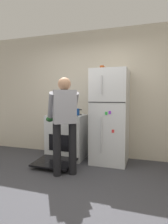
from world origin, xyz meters
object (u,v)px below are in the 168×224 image
Objects in this scene: refrigerator at (110,117)px; person_cook at (64,118)px; pepper_mill at (59,109)px; red_pot at (74,112)px; coffee_mug at (102,68)px; stove_range at (67,137)px.

person_cook is (-0.59, -0.85, 0.05)m from refrigerator.
person_cook is 8.64× the size of pepper_mill.
person_cook is 4.65× the size of red_pot.
refrigerator is 0.97m from coffee_mug.
stove_range is at bearing -178.88° from refrigerator.
person_cook is 0.81m from red_pot.
refrigerator is 9.76× the size of pepper_mill.
pepper_mill is (-1.03, 0.15, -0.85)m from coffee_mug.
stove_range is 0.56m from red_pot.
pepper_mill is at bearing 170.55° from refrigerator.
red_pot is at bearing -11.33° from stove_range.
person_cook is (0.31, -0.83, 0.51)m from stove_range.
refrigerator reaches higher than red_pot.
stove_range is 0.67m from pepper_mill.
pepper_mill is (-0.61, 1.05, 0.06)m from person_cook.
refrigerator is 1.01m from stove_range.
stove_range is at bearing -36.00° from pepper_mill.
person_cook reaches higher than red_pot.
refrigerator is at bearing -15.83° from coffee_mug.
coffee_mug is 1.34m from pepper_mill.
coffee_mug is at bearing 164.17° from refrigerator.
red_pot is at bearing -176.17° from refrigerator.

